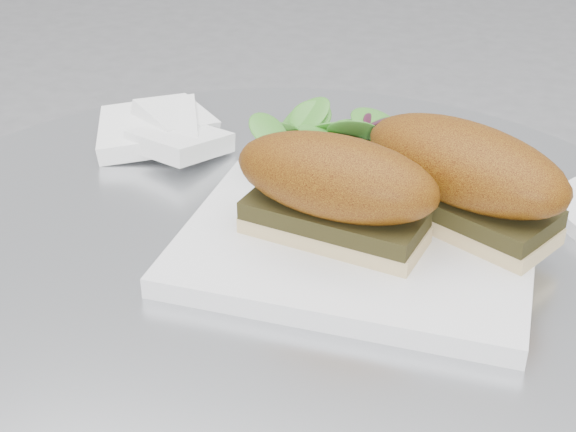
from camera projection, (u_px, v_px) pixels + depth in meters
The scene contains 5 objects.
plate at pixel (365, 226), 0.63m from camera, with size 0.26×0.26×0.02m, color white.
sandwich_left at pixel (335, 188), 0.58m from camera, with size 0.17×0.10×0.08m.
sandwich_right at pixel (463, 174), 0.60m from camera, with size 0.19×0.15×0.08m.
salad at pixel (327, 141), 0.69m from camera, with size 0.11×0.11×0.05m, color #4E9631, non-canonical shape.
napkin at pixel (165, 141), 0.77m from camera, with size 0.13×0.13×0.02m, color white, non-canonical shape.
Camera 1 is at (0.14, -0.50, 1.06)m, focal length 50.00 mm.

